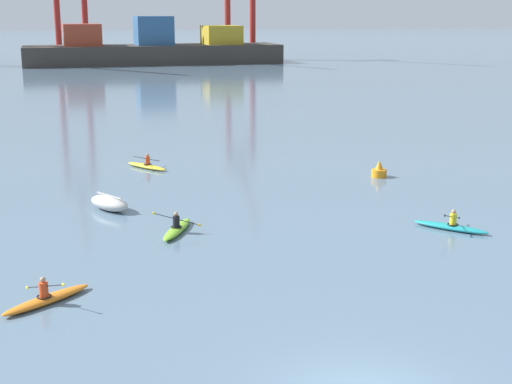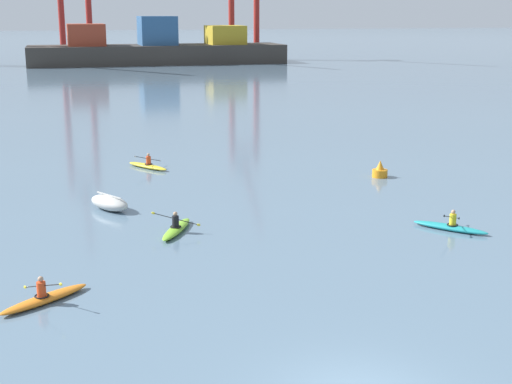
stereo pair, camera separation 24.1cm
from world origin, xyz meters
name	(u,v)px [view 1 (the left image)]	position (x,y,z in m)	size (l,w,h in m)	color
container_barge	(153,49)	(11.78, 123.13, 2.77)	(47.26, 11.88, 8.74)	#38332D
capsized_dinghy	(109,203)	(-4.70, 19.81, 0.35)	(2.29, 2.79, 0.76)	beige
channel_buoy	(379,171)	(11.12, 22.98, 0.36)	(0.90, 0.90, 1.00)	orange
kayak_lime	(177,228)	(-2.15, 15.26, 0.17)	(2.08, 3.30, 0.95)	#7ABC2D
kayak_yellow	(147,166)	(-1.69, 29.07, 0.17)	(2.40, 3.15, 0.98)	yellow
kayak_teal	(451,226)	(9.61, 12.32, 0.17)	(2.66, 2.97, 0.98)	teal
kayak_orange	(47,298)	(-7.66, 8.50, 0.17)	(3.10, 2.49, 0.99)	orange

